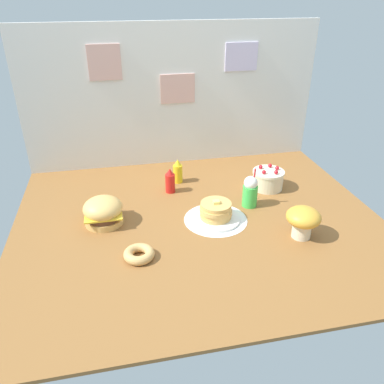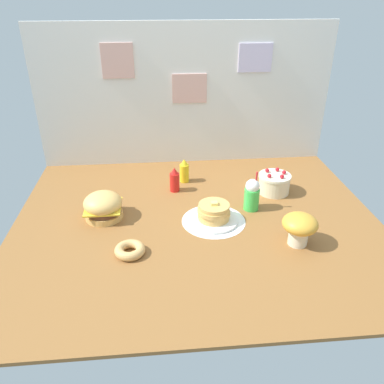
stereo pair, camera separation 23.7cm
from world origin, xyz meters
TOP-DOWN VIEW (x-y plane):
  - ground_plane at (0.00, 0.00)m, footprint 2.21×1.85m
  - back_wall at (0.00, 0.92)m, footprint 2.21×0.04m
  - doily_mat at (0.10, -0.01)m, footprint 0.39×0.39m
  - burger at (-0.56, 0.09)m, footprint 0.23×0.23m
  - pancake_stack at (0.10, -0.01)m, footprint 0.30×0.30m
  - layer_cake at (0.56, 0.32)m, footprint 0.22×0.22m
  - ketchup_bottle at (-0.11, 0.40)m, footprint 0.07×0.07m
  - mustard_bottle at (-0.04, 0.54)m, footprint 0.07×0.07m
  - cream_soda_cup at (0.36, 0.11)m, footprint 0.10×0.10m
  - donut_pink_glaze at (-0.39, -0.29)m, footprint 0.16×0.16m
  - mushroom_stool at (0.53, -0.28)m, footprint 0.19×0.19m

SIDE VIEW (x-z plane):
  - ground_plane at x=0.00m, z-range -0.02..0.00m
  - doily_mat at x=0.10m, z-range 0.00..0.00m
  - donut_pink_glaze at x=-0.39m, z-range 0.00..0.05m
  - pancake_stack at x=0.10m, z-range -0.01..0.12m
  - layer_cake at x=0.56m, z-range -0.01..0.15m
  - burger at x=-0.56m, z-range 0.00..0.16m
  - ketchup_bottle at x=-0.11m, z-range -0.01..0.17m
  - mustard_bottle at x=-0.04m, z-range -0.01..0.17m
  - cream_soda_cup at x=0.36m, z-range -0.03..0.23m
  - mushroom_stool at x=0.53m, z-range 0.02..0.21m
  - back_wall at x=0.00m, z-range 0.01..1.06m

